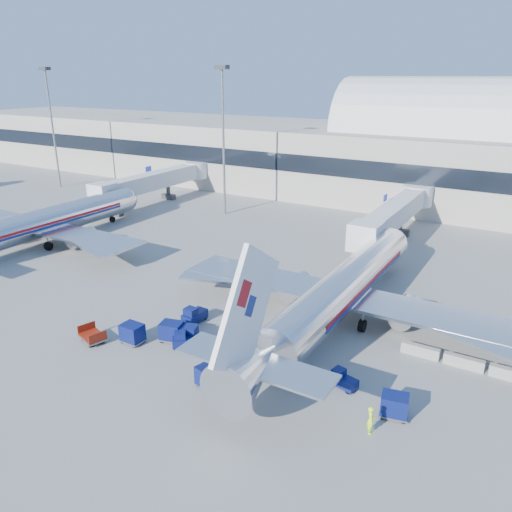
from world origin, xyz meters
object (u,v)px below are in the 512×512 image
Objects in this scene: mast_far_west at (50,110)px; cart_train_c at (132,333)px; mast_west at (223,120)px; cart_open_red at (93,337)px; cart_train_a at (188,333)px; airliner_mid at (39,224)px; ramp_worker at (371,420)px; cart_train_b at (172,331)px; cart_solo_far at (395,405)px; tug_lead at (185,340)px; tug_left at (194,315)px; airliner_main at (340,291)px; cart_solo_near at (209,377)px; jetbridge_near at (398,212)px; barrier_far at (511,375)px; barrier_mid at (464,362)px; jetbridge_mid at (159,180)px; tug_right at (343,380)px; barrier_near at (420,351)px.

mast_far_west reaches higher than cart_train_c.
cart_train_c is (16.64, -38.30, -13.90)m from mast_west.
cart_train_a is at bearing 48.51° from cart_open_red.
cart_train_c is at bearing -34.06° from mast_far_west.
mast_west reaches higher than airliner_mid.
cart_open_red is 1.43× the size of ramp_worker.
cart_train_b reaches higher than cart_solo_far.
cart_train_a is at bearing 78.20° from tug_lead.
tug_left is (30.85, -7.24, -2.20)m from airliner_mid.
ramp_worker is at bearing -60.71° from airliner_main.
cart_solo_near is at bearing -72.77° from tug_lead.
cart_train_c is at bearing 172.94° from cart_solo_far.
jetbridge_near is 33.63m from barrier_far.
jetbridge_mid is at bearing 152.65° from barrier_mid.
cart_train_a is at bearing 57.03° from ramp_worker.
jetbridge_near is 40.72m from cart_train_c.
cart_train_b is at bearing 59.43° from ramp_worker.
airliner_mid is 12.42× the size of barrier_mid.
airliner_main is 14.14m from cart_train_a.
cart_train_b is at bearing 50.03° from cart_open_red.
cart_train_c is 9.54m from cart_solo_near.
tug_right is (34.22, -35.21, -14.19)m from mast_west.
tug_lead is (-6.64, -37.45, -3.25)m from jetbridge_near.
tug_left is 1.15× the size of cart_solo_near.
mast_west is 40.31m from tug_left.
airliner_main is 10.84m from tug_right.
airliner_main is 75.44m from mast_far_west.
jetbridge_near is at bearing 109.85° from barrier_near.
cart_train_c is (56.64, -38.30, -13.90)m from mast_far_west.
airliner_main is at bearing 30.54° from cart_train_b.
mast_far_west is (-70.00, 25.49, 11.87)m from airliner_main.
cart_train_c is at bearing -156.61° from tug_right.
jetbridge_near is (-2.40, 26.30, 1.00)m from airliner_main.
cart_solo_far is (12.38, 3.65, -0.01)m from cart_solo_near.
barrier_far is 1.56× the size of cart_train_c.
cart_solo_far is at bearing -125.98° from barrier_far.
mast_far_west reaches higher than airliner_main.
cart_train_b is (19.29, -36.36, -13.89)m from mast_west.
mast_far_west is 87.87m from ramp_worker.
jetbridge_near is at bearing 1.68° from mast_west.
cart_solo_far is at bearing -41.81° from ramp_worker.
cart_train_a is (34.96, -36.61, -3.14)m from jetbridge_mid.
mast_west is at bearing -3.21° from jetbridge_mid.
airliner_main reaches higher than cart_train_b.
jetbridge_mid is at bearing 149.36° from airliner_main.
airliner_mid is 12.42× the size of barrier_near.
cart_train_b is 6.68m from cart_open_red.
airliner_main reaches higher than cart_train_a.
mast_far_west is 10.16× the size of cart_train_b.
tug_lead is at bearing -129.04° from airliner_main.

